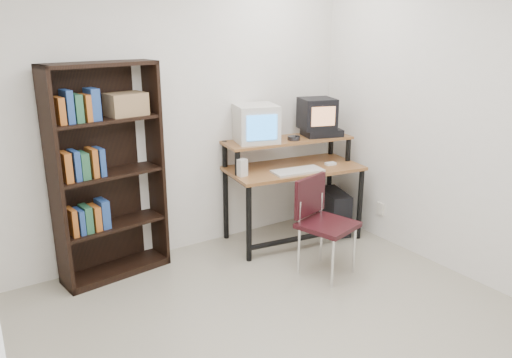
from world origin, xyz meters
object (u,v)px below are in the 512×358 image
crt_tv (317,114)px  bookshelf (106,171)px  school_chair (321,216)px  pc_tower (334,211)px  crt_monitor (256,124)px  computer_desk (292,170)px

crt_tv → bookshelf: 2.07m
crt_tv → school_chair: size_ratio=0.48×
pc_tower → school_chair: bearing=-121.1°
pc_tower → bookshelf: bookshelf is taller
pc_tower → bookshelf: 2.30m
pc_tower → school_chair: school_chair is taller
school_chair → bookshelf: 1.79m
pc_tower → school_chair: size_ratio=0.55×
crt_monitor → crt_tv: 0.65m
crt_tv → pc_tower: (0.13, -0.16, -0.99)m
computer_desk → crt_monitor: (-0.31, 0.18, 0.45)m
crt_monitor → school_chair: crt_monitor is taller
school_chair → bookshelf: bearing=131.7°
school_chair → bookshelf: bookshelf is taller
crt_tv → school_chair: crt_tv is taller
computer_desk → crt_tv: (0.33, 0.07, 0.50)m
computer_desk → school_chair: bearing=-99.9°
crt_monitor → pc_tower: crt_monitor is taller
crt_monitor → bookshelf: 1.42m
pc_tower → bookshelf: size_ratio=0.26×
computer_desk → crt_monitor: size_ratio=2.90×
crt_tv → bookshelf: size_ratio=0.22×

